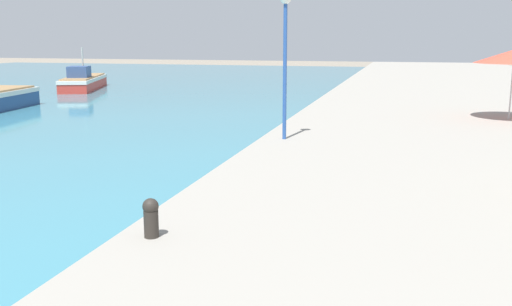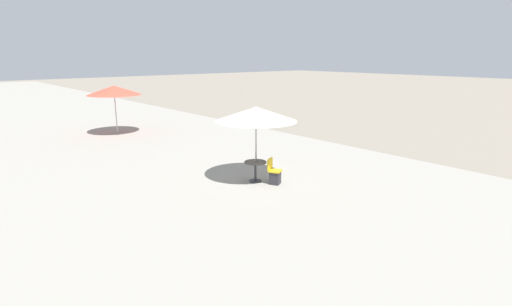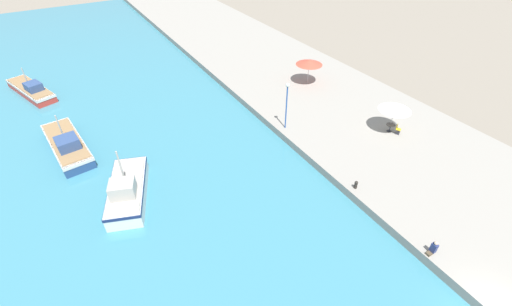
# 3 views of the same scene
# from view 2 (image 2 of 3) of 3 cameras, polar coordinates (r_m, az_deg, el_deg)

# --- Properties ---
(quay_promenade) EXTENTS (16.00, 90.00, 0.74)m
(quay_promenade) POSITION_cam_2_polar(r_m,az_deg,el_deg) (33.55, -26.05, 4.24)
(quay_promenade) COLOR gray
(quay_promenade) RESTS_ON ground_plane
(cafe_umbrella_pink) EXTENTS (2.90, 2.90, 2.67)m
(cafe_umbrella_pink) POSITION_cam_2_polar(r_m,az_deg,el_deg) (14.06, 0.00, 5.59)
(cafe_umbrella_pink) COLOR #B7B7B7
(cafe_umbrella_pink) RESTS_ON quay_promenade
(cafe_umbrella_white) EXTENTS (3.01, 3.01, 2.74)m
(cafe_umbrella_white) POSITION_cam_2_polar(r_m,az_deg,el_deg) (24.19, -19.63, 8.44)
(cafe_umbrella_white) COLOR #B7B7B7
(cafe_umbrella_white) RESTS_ON quay_promenade
(cafe_table) EXTENTS (0.80, 0.80, 0.74)m
(cafe_table) POSITION_cam_2_polar(r_m,az_deg,el_deg) (14.23, -0.09, -2.05)
(cafe_table) COLOR #333338
(cafe_table) RESTS_ON quay_promenade
(cafe_chair_left) EXTENTS (0.55, 0.57, 0.91)m
(cafe_chair_left) POSITION_cam_2_polar(r_m,az_deg,el_deg) (14.05, 2.65, -3.16)
(cafe_chair_left) COLOR #2D2D33
(cafe_chair_left) RESTS_ON quay_promenade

